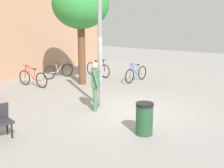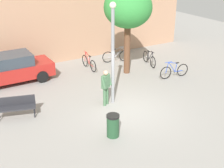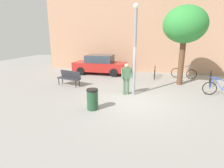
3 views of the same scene
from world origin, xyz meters
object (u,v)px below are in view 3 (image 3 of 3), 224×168
Objects in this scene: bicycle_black at (210,79)px; person_by_lamppost at (126,77)px; park_bench at (69,77)px; lamppost at (135,45)px; plaza_tree at (185,25)px; parked_car_red at (100,65)px; bicycle_red at (155,72)px; bicycle_blue at (221,89)px; bicycle_silver at (184,73)px; trash_bin at (92,99)px.

person_by_lamppost is at bearing -146.22° from bicycle_black.
bicycle_black is at bearing 15.04° from park_bench.
lamppost reaches higher than person_by_lamppost.
plaza_tree is 6.92m from parked_car_red.
bicycle_red is 4.97m from bicycle_blue.
trash_bin is (-4.50, -7.16, 0.07)m from bicycle_silver.
plaza_tree reaches higher than bicycle_black.
bicycle_black is (8.68, 2.33, -0.16)m from park_bench.
trash_bin is at bearing -136.41° from bicycle_black.
bicycle_blue is (1.85, -1.93, -3.27)m from plaza_tree.
park_bench is at bearing -145.37° from bicycle_red.
plaza_tree is 3.81m from bicycle_black.
plaza_tree is 2.73× the size of bicycle_silver.
bicycle_black is 2.33m from bicycle_blue.
bicycle_black is 8.19m from trash_bin.
park_bench is 0.94× the size of bicycle_black.
person_by_lamppost is 5.94m from bicycle_silver.
lamppost is 6.06m from bicycle_silver.
parked_car_red is at bearing 162.41° from plaza_tree.
lamppost is 3.54m from trash_bin.
bicycle_blue is (8.63, 0.00, -0.16)m from park_bench.
trash_bin is (-2.42, -6.89, 0.07)m from bicycle_red.
parked_car_red is at bearing 122.10° from person_by_lamppost.
park_bench is 0.40× the size of parked_car_red.
bicycle_blue is at bearing -91.21° from bicycle_black.
lamppost is 5.08m from bicycle_red.
bicycle_red is 4.41m from parked_car_red.
bicycle_black is at bearing 88.79° from bicycle_blue.
park_bench is at bearing 166.00° from person_by_lamppost.
lamppost is at bearing 59.51° from trash_bin.
park_bench is at bearing -101.59° from parked_car_red.
person_by_lamppost reaches higher than bicycle_blue.
bicycle_blue is (1.38, -3.85, 0.00)m from bicycle_silver.
bicycle_black is at bearing -46.57° from bicycle_silver.
lamppost reaches higher than bicycle_blue.
plaza_tree is 5.33× the size of trash_bin.
trash_bin is (-4.03, -5.25, -3.20)m from plaza_tree.
lamppost is 0.95× the size of plaza_tree.
lamppost is 2.53× the size of bicycle_blue.
bicycle_red is 7.30m from trash_bin.
plaza_tree is at bearing -45.51° from bicycle_red.
lamppost is 5.07× the size of trash_bin.
trash_bin is at bearing -122.14° from bicycle_silver.
parked_car_red is 4.67× the size of trash_bin.
bicycle_black is (4.50, 3.22, -2.21)m from lamppost.
park_bench is 0.35× the size of plaza_tree.
person_by_lamppost is 1.00× the size of park_bench.
park_bench is 8.21m from bicycle_silver.
person_by_lamppost is at bearing -168.99° from bicycle_blue.
bicycle_blue reaches higher than park_bench.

